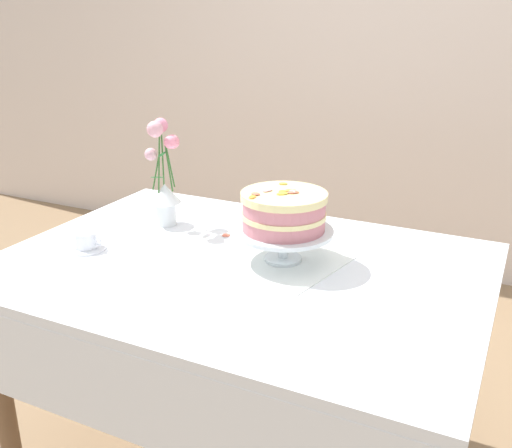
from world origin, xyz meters
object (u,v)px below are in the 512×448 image
Objects in this scene: cake_stand at (283,235)px; layer_cake at (284,211)px; flower_vase at (164,180)px; dining_table at (236,294)px; teacup at (86,242)px.

layer_cake is at bearing -155.40° from cake_stand.
flower_vase is (-0.49, 0.11, 0.00)m from layer_cake.
cake_stand is 1.17× the size of layer_cake.
dining_table is 0.28m from layer_cake.
flower_vase is at bearing 166.92° from cake_stand.
teacup is at bearing -107.30° from flower_vase.
dining_table is 3.85× the size of flower_vase.
teacup is (-0.58, -0.18, -0.13)m from layer_cake.
cake_stand is (0.11, 0.09, 0.17)m from dining_table.
layer_cake reaches higher than teacup.
dining_table is at bearing -28.23° from flower_vase.
layer_cake is at bearing -13.09° from flower_vase.
layer_cake is at bearing 17.54° from teacup.
cake_stand is 0.51m from flower_vase.
layer_cake is 0.62m from teacup.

